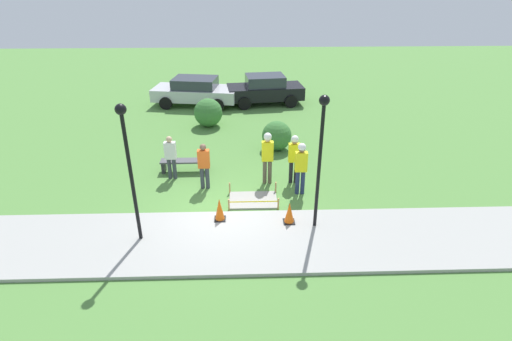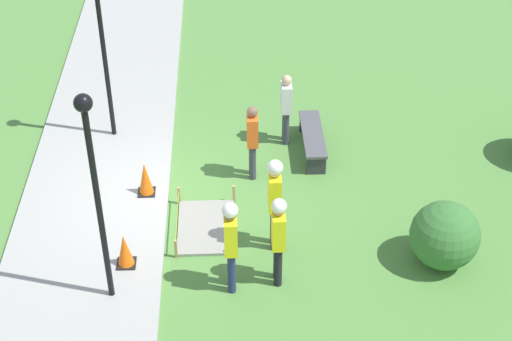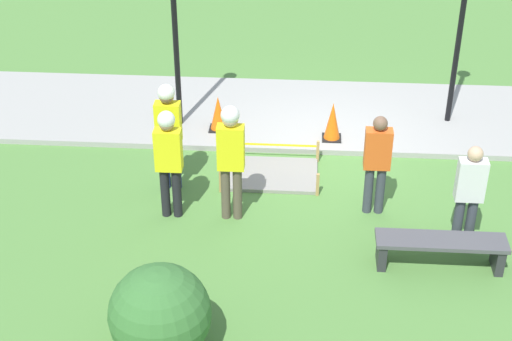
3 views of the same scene
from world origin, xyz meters
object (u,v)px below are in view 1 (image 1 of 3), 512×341
(traffic_cone_far_patch, at_px, (289,213))
(lamppost_far, at_px, (128,155))
(parked_car_silver, at_px, (196,91))
(traffic_cone_near_patch, at_px, (220,209))
(bystander_in_orange_shirt, at_px, (204,164))
(bystander_in_gray_shirt, at_px, (171,155))
(worker_trainee, at_px, (267,153))
(parked_car_black, at_px, (265,89))
(worker_assistant, at_px, (294,155))
(lamppost_near, at_px, (321,145))
(worker_supervisor, at_px, (301,164))
(park_bench, at_px, (185,163))

(traffic_cone_far_patch, xyz_separation_m, lamppost_far, (-4.23, -0.65, 2.22))
(lamppost_far, relative_size, parked_car_silver, 0.80)
(traffic_cone_near_patch, height_order, bystander_in_orange_shirt, bystander_in_orange_shirt)
(bystander_in_gray_shirt, relative_size, parked_car_silver, 0.34)
(worker_trainee, relative_size, lamppost_far, 0.49)
(parked_car_black, xyz_separation_m, parked_car_silver, (-3.88, -0.09, -0.03))
(traffic_cone_far_patch, height_order, parked_car_black, parked_car_black)
(worker_assistant, bearing_deg, parked_car_black, 93.07)
(lamppost_near, height_order, parked_car_silver, lamppost_near)
(parked_car_black, bearing_deg, worker_trainee, -99.08)
(traffic_cone_near_patch, relative_size, bystander_in_gray_shirt, 0.43)
(parked_car_silver, bearing_deg, lamppost_near, -60.17)
(worker_trainee, relative_size, parked_car_black, 0.44)
(worker_assistant, bearing_deg, lamppost_near, -83.85)
(traffic_cone_far_patch, relative_size, parked_car_silver, 0.13)
(lamppost_near, bearing_deg, worker_assistant, 96.15)
(worker_supervisor, distance_m, bystander_in_gray_shirt, 4.66)
(park_bench, bearing_deg, parked_car_silver, 92.97)
(traffic_cone_near_patch, distance_m, bystander_in_orange_shirt, 2.27)
(traffic_cone_near_patch, height_order, parked_car_black, parked_car_black)
(worker_supervisor, bearing_deg, lamppost_near, -85.12)
(bystander_in_orange_shirt, height_order, parked_car_black, bystander_in_orange_shirt)
(lamppost_near, bearing_deg, bystander_in_gray_shirt, 144.72)
(traffic_cone_near_patch, height_order, park_bench, traffic_cone_near_patch)
(worker_supervisor, relative_size, parked_car_black, 0.43)
(traffic_cone_near_patch, bearing_deg, bystander_in_gray_shirt, 122.66)
(traffic_cone_far_patch, height_order, bystander_in_orange_shirt, bystander_in_orange_shirt)
(worker_supervisor, relative_size, parked_car_silver, 0.38)
(worker_assistant, relative_size, parked_car_silver, 0.37)
(bystander_in_gray_shirt, distance_m, lamppost_far, 4.15)
(park_bench, bearing_deg, worker_trainee, -18.46)
(traffic_cone_near_patch, relative_size, bystander_in_orange_shirt, 0.43)
(lamppost_near, xyz_separation_m, lamppost_far, (-4.97, -0.47, -0.02))
(worker_supervisor, distance_m, parked_car_silver, 11.10)
(lamppost_far, xyz_separation_m, parked_car_black, (4.16, 12.75, -1.82))
(traffic_cone_near_patch, xyz_separation_m, parked_car_black, (1.99, 11.88, 0.38))
(bystander_in_orange_shirt, bearing_deg, lamppost_near, -36.52)
(worker_assistant, distance_m, parked_car_black, 9.45)
(park_bench, xyz_separation_m, worker_trainee, (3.02, -1.01, 0.83))
(worker_trainee, bearing_deg, traffic_cone_far_patch, -79.35)
(lamppost_near, distance_m, parked_car_black, 12.44)
(lamppost_near, xyz_separation_m, parked_car_silver, (-4.69, 12.18, -1.87))
(traffic_cone_near_patch, xyz_separation_m, park_bench, (-1.46, 3.45, -0.12))
(traffic_cone_near_patch, bearing_deg, lamppost_far, -158.26)
(worker_assistant, xyz_separation_m, parked_car_black, (-0.51, 9.44, -0.25))
(bystander_in_orange_shirt, bearing_deg, worker_supervisor, -8.50)
(traffic_cone_far_patch, bearing_deg, worker_supervisor, 73.22)
(park_bench, xyz_separation_m, parked_car_silver, (-0.43, 8.34, 0.46))
(bystander_in_orange_shirt, distance_m, lamppost_near, 4.58)
(park_bench, height_order, lamppost_far, lamppost_far)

